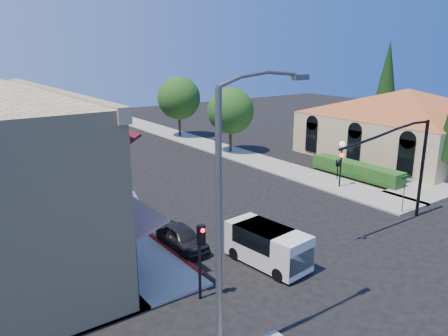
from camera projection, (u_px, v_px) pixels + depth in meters
ground at (353, 260)px, 21.47m from camera, size 120.00×120.00×0.00m
sidewalk_left at (33, 168)px, 37.64m from camera, size 3.50×50.00×0.12m
sidewalk_right at (203, 144)px, 47.52m from camera, size 3.50×50.00×0.12m
curb_red_strip at (153, 239)px, 23.84m from camera, size 0.25×10.00×0.06m
mission_building at (406, 117)px, 41.89m from camera, size 30.12×30.12×6.40m
hedge at (355, 178)px, 35.12m from camera, size 1.40×8.00×1.10m
conifer_far at (387, 82)px, 49.68m from camera, size 3.20×3.20×11.00m
street_tree_a at (231, 111)px, 42.54m from camera, size 4.56×4.56×6.48m
street_tree_b at (179, 98)px, 50.28m from camera, size 4.94×4.94×7.02m
signal_mast_arm at (404, 157)px, 24.87m from camera, size 8.01×0.39×6.00m
secondary_signal at (201, 248)px, 17.45m from camera, size 0.28×0.42×3.32m
cobra_streetlight at (228, 210)px, 13.36m from camera, size 3.60×0.25×9.31m
street_name_sign at (404, 188)px, 26.98m from camera, size 0.80×0.06×2.50m
lamppost_left_near at (122, 197)px, 22.22m from camera, size 0.44×0.44×3.57m
lamppost_left_far at (48, 148)px, 33.17m from camera, size 0.44×0.44×3.57m
lamppost_right_near at (342, 152)px, 31.81m from camera, size 0.44×0.44×3.57m
lamppost_right_far at (216, 123)px, 44.32m from camera, size 0.44×0.44×3.57m
white_van at (268, 244)px, 20.72m from camera, size 2.24×4.33×1.84m
parked_car_a at (182, 237)px, 22.51m from camera, size 1.48×3.65×1.24m
parked_car_b at (127, 202)px, 28.00m from camera, size 1.49×3.46×1.11m
parked_car_c at (101, 170)px, 35.21m from camera, size 1.73×3.99×1.14m
parked_car_d at (53, 151)px, 41.33m from camera, size 2.31×4.64×1.26m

